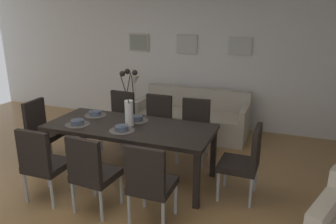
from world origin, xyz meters
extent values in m
plane|color=olive|center=(0.00, 0.00, 0.00)|extent=(9.00, 9.00, 0.00)
cube|color=silver|center=(0.00, 3.25, 1.30)|extent=(9.00, 0.10, 2.60)
cube|color=black|center=(0.13, 0.76, 0.71)|extent=(2.20, 0.94, 0.05)
cube|color=black|center=(1.17, 1.16, 0.34)|extent=(0.07, 0.07, 0.69)
cube|color=black|center=(-0.91, 1.16, 0.34)|extent=(0.07, 0.07, 0.69)
cube|color=black|center=(1.17, 0.35, 0.34)|extent=(0.07, 0.07, 0.69)
cube|color=black|center=(-0.91, 0.35, 0.34)|extent=(0.07, 0.07, 0.69)
cube|color=black|center=(-0.54, -0.06, 0.42)|extent=(0.44, 0.44, 0.08)
cube|color=black|center=(-0.54, -0.25, 0.68)|extent=(0.42, 0.06, 0.48)
cylinder|color=#9EA0A5|center=(-0.35, 0.13, 0.19)|extent=(0.04, 0.04, 0.38)
cylinder|color=#9EA0A5|center=(-0.73, 0.13, 0.19)|extent=(0.04, 0.04, 0.38)
cylinder|color=#9EA0A5|center=(-0.35, -0.25, 0.19)|extent=(0.04, 0.04, 0.38)
cylinder|color=#9EA0A5|center=(-0.73, -0.25, 0.19)|extent=(0.04, 0.04, 0.38)
cube|color=black|center=(-0.52, 1.56, 0.42)|extent=(0.47, 0.47, 0.08)
cube|color=black|center=(-0.51, 1.75, 0.68)|extent=(0.42, 0.09, 0.48)
cylinder|color=#9EA0A5|center=(-0.72, 1.38, 0.19)|extent=(0.04, 0.04, 0.38)
cylinder|color=#9EA0A5|center=(-0.34, 1.36, 0.19)|extent=(0.04, 0.04, 0.38)
cylinder|color=#9EA0A5|center=(-0.70, 1.76, 0.19)|extent=(0.04, 0.04, 0.38)
cylinder|color=#9EA0A5|center=(-0.32, 1.74, 0.19)|extent=(0.04, 0.04, 0.38)
cube|color=black|center=(0.12, -0.05, 0.42)|extent=(0.47, 0.47, 0.08)
cube|color=black|center=(0.11, -0.24, 0.68)|extent=(0.42, 0.09, 0.48)
cylinder|color=#9EA0A5|center=(0.33, 0.12, 0.19)|extent=(0.04, 0.04, 0.38)
cylinder|color=#9EA0A5|center=(-0.05, 0.15, 0.19)|extent=(0.04, 0.04, 0.38)
cylinder|color=#9EA0A5|center=(0.30, -0.26, 0.19)|extent=(0.04, 0.04, 0.38)
cylinder|color=#9EA0A5|center=(-0.08, -0.23, 0.19)|extent=(0.04, 0.04, 0.38)
cube|color=black|center=(0.14, 1.56, 0.42)|extent=(0.45, 0.45, 0.08)
cube|color=black|center=(0.14, 1.75, 0.68)|extent=(0.42, 0.07, 0.48)
cylinder|color=#9EA0A5|center=(-0.05, 1.37, 0.19)|extent=(0.04, 0.04, 0.38)
cylinder|color=#9EA0A5|center=(0.33, 1.37, 0.19)|extent=(0.04, 0.04, 0.38)
cylinder|color=#9EA0A5|center=(-0.05, 1.75, 0.19)|extent=(0.04, 0.04, 0.38)
cylinder|color=#9EA0A5|center=(0.33, 1.75, 0.19)|extent=(0.04, 0.04, 0.38)
cube|color=black|center=(0.80, -0.04, 0.42)|extent=(0.44, 0.44, 0.08)
cube|color=black|center=(0.80, -0.23, 0.68)|extent=(0.42, 0.06, 0.48)
cylinder|color=#9EA0A5|center=(0.99, 0.16, 0.19)|extent=(0.04, 0.04, 0.38)
cylinder|color=#9EA0A5|center=(0.61, 0.15, 0.19)|extent=(0.04, 0.04, 0.38)
cylinder|color=#9EA0A5|center=(0.99, -0.22, 0.19)|extent=(0.04, 0.04, 0.38)
cylinder|color=#9EA0A5|center=(0.61, -0.23, 0.19)|extent=(0.04, 0.04, 0.38)
cube|color=black|center=(0.77, 1.53, 0.42)|extent=(0.46, 0.46, 0.08)
cube|color=black|center=(0.76, 1.72, 0.68)|extent=(0.42, 0.08, 0.48)
cylinder|color=#9EA0A5|center=(0.59, 1.33, 0.19)|extent=(0.04, 0.04, 0.38)
cylinder|color=#9EA0A5|center=(0.97, 1.35, 0.19)|extent=(0.04, 0.04, 0.38)
cylinder|color=#9EA0A5|center=(0.57, 1.71, 0.19)|extent=(0.04, 0.04, 0.38)
cylinder|color=#9EA0A5|center=(0.95, 1.73, 0.19)|extent=(0.04, 0.04, 0.38)
cube|color=black|center=(-1.27, 0.78, 0.42)|extent=(0.46, 0.46, 0.08)
cube|color=black|center=(-1.46, 0.77, 0.68)|extent=(0.08, 0.42, 0.48)
cylinder|color=#9EA0A5|center=(-1.07, 0.60, 0.19)|extent=(0.04, 0.04, 0.38)
cylinder|color=#9EA0A5|center=(-1.09, 0.98, 0.19)|extent=(0.04, 0.04, 0.38)
cylinder|color=#9EA0A5|center=(-1.45, 0.58, 0.19)|extent=(0.04, 0.04, 0.38)
cylinder|color=#9EA0A5|center=(-1.47, 0.96, 0.19)|extent=(0.04, 0.04, 0.38)
cube|color=black|center=(1.57, 0.76, 0.42)|extent=(0.45, 0.45, 0.08)
cube|color=black|center=(1.76, 0.75, 0.68)|extent=(0.07, 0.42, 0.48)
cylinder|color=#9EA0A5|center=(1.38, 0.95, 0.19)|extent=(0.04, 0.04, 0.38)
cylinder|color=#9EA0A5|center=(1.37, 0.57, 0.19)|extent=(0.04, 0.04, 0.38)
cylinder|color=#9EA0A5|center=(1.76, 0.94, 0.19)|extent=(0.04, 0.04, 0.38)
cylinder|color=#9EA0A5|center=(1.75, 0.56, 0.19)|extent=(0.04, 0.04, 0.38)
cylinder|color=silver|center=(0.13, 0.76, 0.91)|extent=(0.11, 0.11, 0.34)
cylinder|color=black|center=(0.19, 0.77, 1.24)|extent=(0.05, 0.12, 0.37)
sphere|color=black|center=(0.22, 0.78, 1.44)|extent=(0.07, 0.07, 0.07)
cylinder|color=black|center=(0.10, 0.81, 1.24)|extent=(0.08, 0.05, 0.38)
sphere|color=black|center=(0.09, 0.83, 1.44)|extent=(0.07, 0.07, 0.07)
cylinder|color=black|center=(0.12, 0.70, 1.24)|extent=(0.15, 0.06, 0.36)
sphere|color=black|center=(0.11, 0.67, 1.44)|extent=(0.07, 0.07, 0.07)
cylinder|color=#4C4742|center=(-0.53, 0.54, 0.74)|extent=(0.32, 0.32, 0.01)
cylinder|color=#475166|center=(-0.53, 0.54, 0.78)|extent=(0.17, 0.17, 0.06)
cylinder|color=#3C4556|center=(-0.53, 0.54, 0.79)|extent=(0.13, 0.13, 0.04)
cylinder|color=#4C4742|center=(-0.53, 0.97, 0.74)|extent=(0.32, 0.32, 0.01)
cylinder|color=#475166|center=(-0.53, 0.97, 0.78)|extent=(0.17, 0.17, 0.06)
cylinder|color=#3C4556|center=(-0.53, 0.97, 0.79)|extent=(0.13, 0.13, 0.04)
cylinder|color=#4C4742|center=(0.13, 0.54, 0.74)|extent=(0.32, 0.32, 0.01)
cylinder|color=#475166|center=(0.13, 0.54, 0.78)|extent=(0.17, 0.17, 0.06)
cylinder|color=#3C4556|center=(0.13, 0.54, 0.79)|extent=(0.13, 0.13, 0.04)
cylinder|color=#4C4742|center=(0.13, 0.97, 0.74)|extent=(0.32, 0.32, 0.01)
cylinder|color=#475166|center=(0.13, 0.97, 0.78)|extent=(0.17, 0.17, 0.06)
cylinder|color=#3C4556|center=(0.13, 0.97, 0.79)|extent=(0.13, 0.13, 0.04)
cube|color=#B2A899|center=(0.44, 2.60, 0.21)|extent=(1.97, 0.84, 0.42)
cube|color=#B2A899|center=(0.44, 2.94, 0.61)|extent=(1.97, 0.16, 0.38)
cube|color=#B2A899|center=(1.38, 2.60, 0.52)|extent=(0.10, 0.84, 0.20)
cube|color=#B2A899|center=(-0.49, 2.60, 0.52)|extent=(0.10, 0.84, 0.20)
cube|color=#33261E|center=(-0.69, 2.56, 0.26)|extent=(0.36, 0.36, 0.52)
cylinder|color=beige|center=(-0.69, 2.56, 0.56)|extent=(0.12, 0.12, 0.08)
cylinder|color=beige|center=(-0.69, 2.56, 0.74)|extent=(0.02, 0.02, 0.30)
cone|color=silver|center=(-0.69, 2.56, 0.94)|extent=(0.22, 0.22, 0.18)
cube|color=beige|center=(2.45, 0.02, 0.49)|extent=(0.37, 0.69, 0.18)
cube|color=#B2ADA3|center=(-0.87, 3.18, 1.57)|extent=(0.43, 0.02, 0.35)
cube|color=gray|center=(-0.87, 3.17, 1.57)|extent=(0.38, 0.01, 0.30)
cube|color=#B2ADA3|center=(0.13, 3.18, 1.57)|extent=(0.41, 0.02, 0.36)
cube|color=#B2B2AD|center=(0.13, 3.17, 1.57)|extent=(0.36, 0.01, 0.31)
cube|color=#B2ADA3|center=(1.14, 3.18, 1.57)|extent=(0.42, 0.02, 0.32)
cube|color=#B2B2AD|center=(1.14, 3.17, 1.57)|extent=(0.37, 0.01, 0.27)
camera|label=1|loc=(2.04, -2.84, 2.17)|focal=34.94mm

